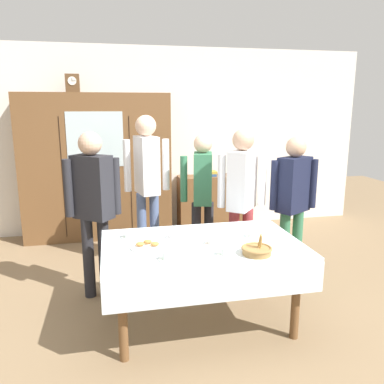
{
  "coord_description": "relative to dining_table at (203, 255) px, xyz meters",
  "views": [
    {
      "loc": [
        -0.73,
        -3.19,
        1.86
      ],
      "look_at": [
        0.0,
        0.2,
        1.09
      ],
      "focal_mm": 36.3,
      "sensor_mm": 36.0,
      "label": 1
    }
  ],
  "objects": [
    {
      "name": "wall_cabinet",
      "position": [
        -0.9,
        2.59,
        0.38
      ],
      "size": [
        2.04,
        0.46,
        2.03
      ],
      "color": "brown",
      "rests_on": "ground"
    },
    {
      "name": "tea_cup_mid_right",
      "position": [
        0.08,
        -0.02,
        0.12
      ],
      "size": [
        0.13,
        0.13,
        0.06
      ],
      "color": "white",
      "rests_on": "dining_table"
    },
    {
      "name": "tea_cup_back_edge",
      "position": [
        0.47,
        0.08,
        0.12
      ],
      "size": [
        0.13,
        0.13,
        0.06
      ],
      "color": "silver",
      "rests_on": "dining_table"
    },
    {
      "name": "dining_table",
      "position": [
        0.0,
        0.0,
        0.0
      ],
      "size": [
        1.65,
        1.05,
        0.74
      ],
      "color": "brown",
      "rests_on": "ground"
    },
    {
      "name": "bread_basket",
      "position": [
        0.35,
        -0.3,
        0.13
      ],
      "size": [
        0.24,
        0.24,
        0.16
      ],
      "color": "#9E7542",
      "rests_on": "dining_table"
    },
    {
      "name": "person_behind_table_right",
      "position": [
        0.6,
        0.76,
        0.36
      ],
      "size": [
        0.52,
        0.4,
        1.64
      ],
      "color": "#933338",
      "rests_on": "ground"
    },
    {
      "name": "tea_cup_near_left",
      "position": [
        -0.21,
        0.2,
        0.12
      ],
      "size": [
        0.13,
        0.13,
        0.06
      ],
      "color": "white",
      "rests_on": "dining_table"
    },
    {
      "name": "pastry_plate",
      "position": [
        -0.46,
        0.02,
        0.11
      ],
      "size": [
        0.28,
        0.28,
        0.05
      ],
      "color": "white",
      "rests_on": "dining_table"
    },
    {
      "name": "person_behind_table_left",
      "position": [
        -0.32,
        1.43,
        0.44
      ],
      "size": [
        0.52,
        0.4,
        1.76
      ],
      "color": "slate",
      "rests_on": "ground"
    },
    {
      "name": "spoon_far_left",
      "position": [
        0.03,
        0.34,
        0.1
      ],
      "size": [
        0.12,
        0.02,
        0.01
      ],
      "color": "silver",
      "rests_on": "dining_table"
    },
    {
      "name": "mantel_clock",
      "position": [
        -1.16,
        2.59,
        1.51
      ],
      "size": [
        0.18,
        0.11,
        0.24
      ],
      "color": "brown",
      "rests_on": "wall_cabinet"
    },
    {
      "name": "tea_cup_mid_left",
      "position": [
        -0.59,
        0.29,
        0.12
      ],
      "size": [
        0.13,
        0.13,
        0.06
      ],
      "color": "silver",
      "rests_on": "dining_table"
    },
    {
      "name": "bookshelf_low",
      "position": [
        0.77,
        2.64,
        -0.23
      ],
      "size": [
        1.0,
        0.35,
        0.82
      ],
      "color": "brown",
      "rests_on": "ground"
    },
    {
      "name": "book_stack",
      "position": [
        0.77,
        2.64,
        0.22
      ],
      "size": [
        0.16,
        0.18,
        0.07
      ],
      "color": "#2D5184",
      "rests_on": "bookshelf_low"
    },
    {
      "name": "person_by_cabinet",
      "position": [
        1.15,
        0.7,
        0.3
      ],
      "size": [
        0.52,
        0.35,
        1.55
      ],
      "color": "#33704C",
      "rests_on": "ground"
    },
    {
      "name": "tea_cup_far_left",
      "position": [
        -0.34,
        -0.27,
        0.12
      ],
      "size": [
        0.13,
        0.13,
        0.06
      ],
      "color": "silver",
      "rests_on": "dining_table"
    },
    {
      "name": "person_beside_shelf",
      "position": [
        -0.9,
        0.74,
        0.35
      ],
      "size": [
        0.52,
        0.38,
        1.63
      ],
      "color": "#232328",
      "rests_on": "ground"
    },
    {
      "name": "back_wall",
      "position": [
        0.0,
        2.89,
        0.71
      ],
      "size": [
        6.4,
        0.1,
        2.7
      ],
      "primitive_type": "cube",
      "color": "silver",
      "rests_on": "ground"
    },
    {
      "name": "person_near_right_end",
      "position": [
        0.3,
        1.25,
        0.3
      ],
      "size": [
        0.52,
        0.4,
        1.55
      ],
      "color": "#232328",
      "rests_on": "ground"
    },
    {
      "name": "tea_cup_far_right",
      "position": [
        0.11,
        -0.27,
        0.12
      ],
      "size": [
        0.13,
        0.13,
        0.06
      ],
      "color": "silver",
      "rests_on": "dining_table"
    },
    {
      "name": "spoon_near_right",
      "position": [
        -0.15,
        -0.22,
        0.1
      ],
      "size": [
        0.12,
        0.02,
        0.01
      ],
      "color": "silver",
      "rests_on": "dining_table"
    },
    {
      "name": "ground_plane",
      "position": [
        0.0,
        0.24,
        -0.64
      ],
      "size": [
        12.0,
        12.0,
        0.0
      ],
      "primitive_type": "plane",
      "color": "#846B4C",
      "rests_on": "ground"
    },
    {
      "name": "spoon_center",
      "position": [
        0.22,
        0.39,
        0.1
      ],
      "size": [
        0.12,
        0.02,
        0.01
      ],
      "color": "silver",
      "rests_on": "dining_table"
    }
  ]
}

